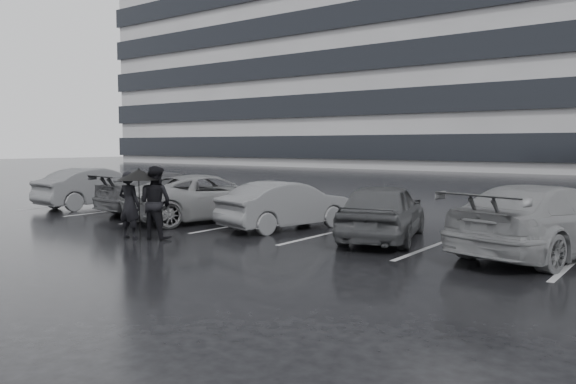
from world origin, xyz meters
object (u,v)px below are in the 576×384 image
at_px(car_west_c, 167,192).
at_px(pedestrian_right, 155,203).
at_px(car_west_a, 287,205).
at_px(pedestrian_left, 129,205).
at_px(car_east, 545,220).
at_px(car_main, 383,211).
at_px(car_west_b, 208,197).
at_px(car_west_d, 98,187).

height_order(car_west_c, pedestrian_right, pedestrian_right).
height_order(car_west_a, pedestrian_left, pedestrian_left).
height_order(car_west_a, car_east, car_east).
distance_m(car_main, car_west_b, 5.74).
distance_m(car_west_b, car_west_d, 5.67).
distance_m(car_west_a, car_west_b, 2.87).
relative_size(car_west_d, pedestrian_right, 2.46).
height_order(car_west_b, pedestrian_right, pedestrian_right).
relative_size(car_west_d, pedestrian_left, 2.66).
xyz_separation_m(car_west_a, car_west_c, (-5.22, 0.42, 0.05)).
bearing_deg(car_east, car_west_c, 13.16).
height_order(car_west_b, car_west_d, car_west_d).
distance_m(car_west_c, pedestrian_left, 5.08).
height_order(car_main, pedestrian_right, pedestrian_right).
bearing_deg(car_west_c, car_west_b, 176.41).
height_order(car_west_c, pedestrian_left, pedestrian_left).
xyz_separation_m(car_main, car_west_c, (-8.09, 0.51, -0.00)).
xyz_separation_m(car_west_d, pedestrian_right, (7.03, -3.28, 0.16)).
bearing_deg(car_east, pedestrian_right, 37.44).
height_order(car_west_c, car_west_d, car_west_d).
height_order(car_west_b, pedestrian_left, pedestrian_left).
xyz_separation_m(car_west_c, pedestrian_left, (3.19, -3.95, 0.12)).
bearing_deg(car_east, car_west_d, 14.72).
bearing_deg(pedestrian_right, car_east, -168.32).
bearing_deg(car_west_c, pedestrian_left, 136.95).
bearing_deg(pedestrian_right, car_west_a, -126.45).
distance_m(car_west_c, car_west_d, 3.33).
distance_m(pedestrian_left, pedestrian_right, 0.63).
bearing_deg(car_west_b, pedestrian_right, 131.11).
xyz_separation_m(car_main, car_west_b, (-5.74, 0.03, -0.00)).
relative_size(car_west_c, car_west_d, 1.10).
xyz_separation_m(car_west_b, pedestrian_right, (1.36, -3.12, 0.19)).
bearing_deg(car_west_c, car_west_d, 13.52).
relative_size(car_west_b, car_east, 0.98).
relative_size(car_west_d, car_east, 0.86).
distance_m(car_main, car_west_c, 8.11).
bearing_deg(car_main, car_west_b, -16.87).
xyz_separation_m(car_west_d, car_east, (14.89, 0.03, 0.02)).
bearing_deg(car_west_a, pedestrian_left, 73.82).
relative_size(car_west_a, car_east, 0.77).
bearing_deg(car_west_a, car_west_d, 13.07).
relative_size(car_east, pedestrian_left, 3.10).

